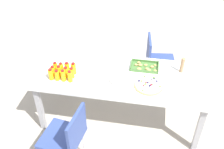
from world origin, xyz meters
TOP-DOWN VIEW (x-y plane):
  - ground_plane at (0.00, 0.00)m, footprint 12.00×12.00m
  - party_table at (0.00, 0.00)m, footprint 2.03×0.82m
  - chair_far_right at (0.40, 0.75)m, footprint 0.45×0.45m
  - chair_near_left at (-0.42, -0.79)m, footprint 0.45×0.45m
  - juice_bottle_0 at (-0.77, -0.22)m, footprint 0.06×0.06m
  - juice_bottle_1 at (-0.70, -0.22)m, footprint 0.05×0.05m
  - juice_bottle_2 at (-0.63, -0.22)m, footprint 0.05×0.05m
  - juice_bottle_3 at (-0.55, -0.22)m, footprint 0.05×0.05m
  - juice_bottle_4 at (-0.77, -0.15)m, footprint 0.06×0.06m
  - juice_bottle_5 at (-0.70, -0.15)m, footprint 0.06×0.06m
  - juice_bottle_6 at (-0.62, -0.14)m, footprint 0.05×0.05m
  - juice_bottle_7 at (-0.55, -0.15)m, footprint 0.05×0.05m
  - juice_bottle_8 at (-0.77, -0.07)m, footprint 0.05×0.05m
  - juice_bottle_9 at (-0.70, -0.07)m, footprint 0.05×0.05m
  - juice_bottle_10 at (-0.63, -0.07)m, footprint 0.06×0.06m
  - juice_bottle_11 at (-0.55, -0.06)m, footprint 0.06×0.06m
  - fruit_pizza at (0.33, -0.15)m, footprint 0.32×0.32m
  - snack_tray at (0.26, 0.19)m, footprint 0.34×0.23m
  - plate_stack at (-0.01, -0.12)m, footprint 0.20×0.20m
  - napkin_stack at (-0.70, 0.09)m, footprint 0.15×0.15m
  - cardboard_tube at (0.69, 0.19)m, footprint 0.04×0.04m

SIDE VIEW (x-z plane):
  - ground_plane at x=0.00m, z-range 0.00..0.00m
  - chair_far_right at x=0.40m, z-range 0.09..0.92m
  - chair_near_left at x=-0.42m, z-range 0.09..0.92m
  - party_table at x=0.00m, z-range 0.30..1.03m
  - napkin_stack at x=-0.70m, z-range 0.73..0.75m
  - snack_tray at x=0.26m, z-range 0.72..0.76m
  - fruit_pizza at x=0.33m, z-range 0.72..0.77m
  - plate_stack at x=-0.01m, z-range 0.73..0.76m
  - juice_bottle_8 at x=-0.77m, z-range 0.73..0.86m
  - juice_bottle_4 at x=-0.77m, z-range 0.73..0.86m
  - juice_bottle_1 at x=-0.70m, z-range 0.73..0.86m
  - juice_bottle_6 at x=-0.62m, z-range 0.73..0.86m
  - juice_bottle_9 at x=-0.70m, z-range 0.73..0.86m
  - juice_bottle_7 at x=-0.55m, z-range 0.73..0.86m
  - juice_bottle_0 at x=-0.77m, z-range 0.73..0.87m
  - juice_bottle_3 at x=-0.55m, z-range 0.73..0.87m
  - juice_bottle_11 at x=-0.55m, z-range 0.73..0.87m
  - juice_bottle_5 at x=-0.70m, z-range 0.73..0.87m
  - juice_bottle_2 at x=-0.63m, z-range 0.73..0.87m
  - juice_bottle_10 at x=-0.63m, z-range 0.73..0.87m
  - cardboard_tube at x=0.69m, z-range 0.73..0.92m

